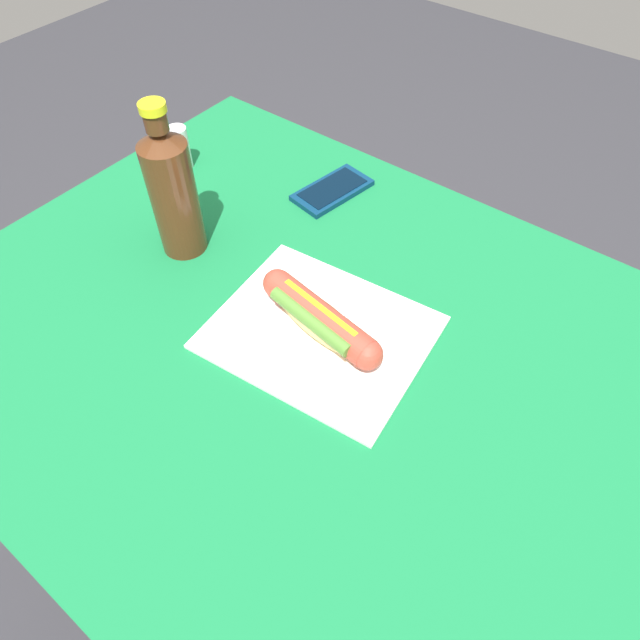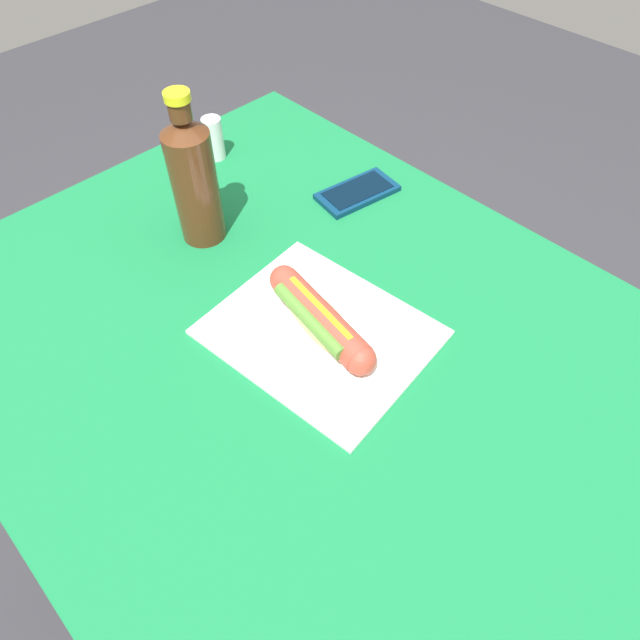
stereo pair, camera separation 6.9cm
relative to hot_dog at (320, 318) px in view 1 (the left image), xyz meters
The scene contains 7 objects.
ground_plane 0.80m from the hot_dog, 40.66° to the left, with size 6.00×6.00×0.00m, color #2D2D33.
dining_table 0.18m from the hot_dog, 40.66° to the left, with size 1.08×0.85×0.77m.
paper_wrapper 0.03m from the hot_dog, 98.39° to the right, with size 0.29×0.24×0.01m, color white.
hot_dog is the anchor object (origin of this frame).
cell_phone 0.33m from the hot_dog, 56.37° to the right, with size 0.09×0.15×0.01m.
soda_bottle 0.30m from the hot_dog, ahead, with size 0.07×0.07×0.25m.
salt_shaker 0.48m from the hot_dog, 20.04° to the right, with size 0.04×0.04×0.08m, color silver.
Camera 1 is at (-0.33, 0.38, 1.40)m, focal length 31.76 mm.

